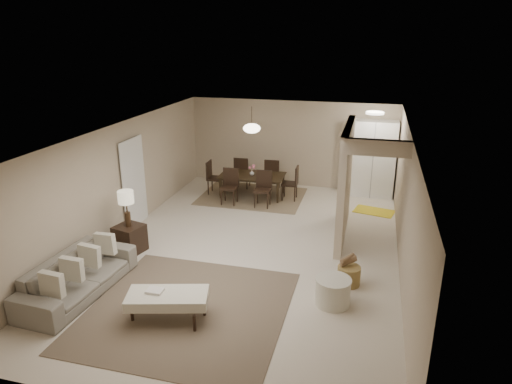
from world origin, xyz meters
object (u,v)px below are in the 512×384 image
(pantry_cabinet, at_px, (373,159))
(dining_table, at_px, (252,186))
(sofa, at_px, (78,276))
(wicker_basket, at_px, (349,276))
(round_pouf, at_px, (333,292))
(ottoman_bench, at_px, (168,299))
(side_table, at_px, (130,239))

(pantry_cabinet, xyz_separation_m, dining_table, (-3.18, -0.96, -0.74))
(sofa, height_order, wicker_basket, sofa)
(round_pouf, xyz_separation_m, dining_table, (-2.70, 4.80, 0.08))
(ottoman_bench, distance_m, side_table, 2.67)
(wicker_basket, bearing_deg, dining_table, 125.48)
(pantry_cabinet, bearing_deg, ottoman_bench, -113.45)
(ottoman_bench, relative_size, dining_table, 0.78)
(pantry_cabinet, relative_size, wicker_basket, 5.05)
(ottoman_bench, relative_size, round_pouf, 2.29)
(pantry_cabinet, relative_size, side_table, 3.65)
(wicker_basket, bearing_deg, pantry_cabinet, 87.03)
(sofa, relative_size, dining_table, 1.31)
(ottoman_bench, bearing_deg, side_table, 116.84)
(round_pouf, distance_m, dining_table, 5.51)
(ottoman_bench, distance_m, wicker_basket, 3.25)
(pantry_cabinet, relative_size, dining_table, 1.19)
(pantry_cabinet, distance_m, wicker_basket, 5.14)
(round_pouf, height_order, dining_table, dining_table)
(round_pouf, relative_size, wicker_basket, 1.45)
(side_table, xyz_separation_m, wicker_basket, (4.49, -0.20, -0.11))
(dining_table, bearing_deg, round_pouf, -62.14)
(side_table, bearing_deg, pantry_cabinet, 45.65)
(dining_table, bearing_deg, side_table, -113.44)
(sofa, bearing_deg, pantry_cabinet, -33.11)
(wicker_basket, bearing_deg, side_table, 177.49)
(round_pouf, bearing_deg, sofa, -169.78)
(pantry_cabinet, xyz_separation_m, ottoman_bench, (-2.97, -6.84, -0.69))
(wicker_basket, relative_size, dining_table, 0.24)
(round_pouf, distance_m, wicker_basket, 0.75)
(pantry_cabinet, bearing_deg, dining_table, -163.13)
(sofa, relative_size, side_table, 4.01)
(side_table, bearing_deg, wicker_basket, -2.51)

